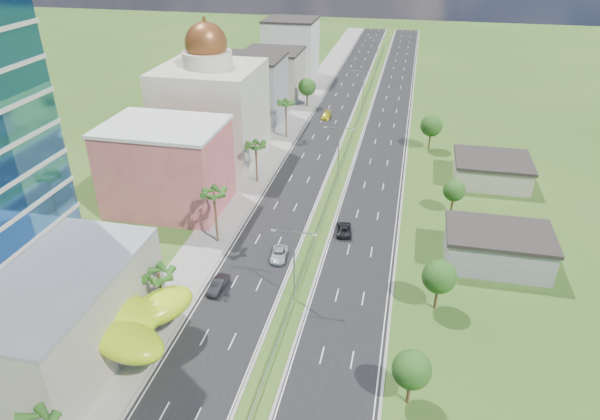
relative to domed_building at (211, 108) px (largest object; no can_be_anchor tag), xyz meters
The scene contains 32 objects.
ground 62.75m from the domed_building, 63.02° to the right, with size 500.00×500.00×0.00m, color #2D5119.
road_left 42.12m from the domed_building, 59.64° to the left, with size 11.00×260.00×0.04m, color black.
road_right 51.12m from the domed_building, 44.59° to the left, with size 11.00×260.00×0.04m, color black.
sidewalk_left 38.39m from the domed_building, 72.55° to the left, with size 7.00×260.00×0.12m, color gray.
median_guardrail 34.47m from the domed_building, 31.25° to the left, with size 0.10×216.06×0.76m.
streetlight_median_b 53.20m from the domed_building, 58.11° to the right, with size 6.04×0.25×11.00m.
streetlight_median_c 28.81m from the domed_building, 10.12° to the right, with size 6.04×0.25×11.00m.
streetlight_median_d 49.04m from the domed_building, 55.01° to the left, with size 6.04×0.25×11.00m.
streetlight_median_e 89.61m from the domed_building, 71.77° to the left, with size 6.04×0.25×11.00m.
mall_podium 61.41m from the domed_building, 93.75° to the right, with size 30.00×24.00×11.00m, color #A29885.
lime_canopy 59.88m from the domed_building, 82.28° to the right, with size 18.00×15.00×7.40m.
pink_shophouse 23.32m from the domed_building, 90.00° to the right, with size 20.00×15.00×15.00m, color #BD4D5C.
domed_building is the anchor object (origin of this frame).
midrise_grey 25.24m from the domed_building, 87.71° to the left, with size 16.00×15.00×16.00m, color gray.
midrise_beige 47.26m from the domed_building, 88.78° to the left, with size 16.00×15.00×13.00m, color #A29885.
midrise_white 70.05m from the domed_building, 89.18° to the left, with size 16.00×15.00×18.00m, color silver.
shed_near 64.14m from the domed_building, 28.18° to the right, with size 15.00×10.00×5.00m, color gray.
shed_far 58.72m from the domed_building, ahead, with size 14.00×12.00×4.40m, color #A29885.
palm_tree_b 54.62m from the domed_building, 76.73° to the right, with size 3.60×3.60×8.10m.
palm_tree_c 35.40m from the domed_building, 69.25° to the right, with size 3.60×3.60×9.60m.
palm_tree_d 16.46m from the domed_building, 38.66° to the right, with size 3.60×3.60×8.60m.
palm_tree_e 19.76m from the domed_building, 50.19° to the left, with size 3.60×3.60×9.40m.
leafy_tree_lfar 42.30m from the domed_building, 72.65° to the left, with size 4.90×4.90×8.05m.
leafy_tree_ra 74.69m from the domed_building, 53.75° to the right, with size 4.20×4.20×6.90m.
leafy_tree_rb 64.00m from the domed_building, 42.46° to the right, with size 4.55×4.55×7.47m.
leafy_tree_rc 52.67m from the domed_building, 16.70° to the right, with size 3.85×3.85×6.33m.
leafy_tree_rd 48.73m from the domed_building, 18.06° to the left, with size 4.90×4.90×8.05m.
car_dark_left 49.52m from the domed_building, 69.34° to the right, with size 1.70×4.87×1.61m, color black.
car_silver_mid_left 44.07m from the domed_building, 56.71° to the right, with size 2.30×5.00×1.39m, color #B7BBC0.
car_yellow_far_left 38.21m from the domed_building, 57.91° to the left, with size 2.05×5.04×1.46m, color gold.
car_dark_far_right 42.74m from the domed_building, 38.99° to the right, with size 2.43×5.26×1.46m, color black.
motorcycle 51.72m from the domed_building, 68.08° to the right, with size 0.58×1.92×1.23m, color black.
Camera 1 is at (13.22, -47.57, 46.23)m, focal length 32.00 mm.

